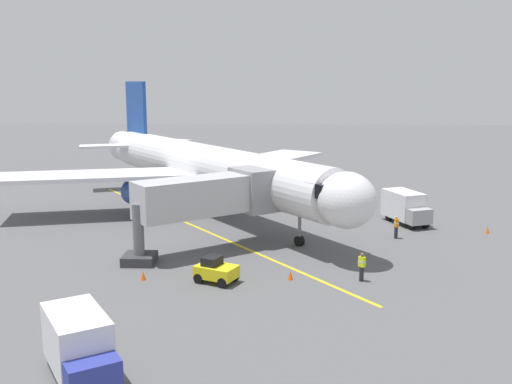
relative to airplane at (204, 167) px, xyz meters
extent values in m
plane|color=#565659|center=(1.76, -0.32, -4.00)|extent=(220.00, 220.00, 0.00)
cube|color=yellow|center=(-0.17, 6.23, -4.00)|extent=(23.84, 32.41, 0.01)
cylinder|color=white|center=(-0.17, 0.23, 0.10)|extent=(23.16, 29.67, 3.80)
ellipsoid|color=white|center=(-10.92, 14.91, 0.10)|extent=(5.28, 5.36, 3.61)
cone|color=white|center=(10.77, -14.70, 0.10)|extent=(4.53, 4.44, 3.42)
cube|color=black|center=(-10.10, 13.78, 0.65)|extent=(3.55, 3.20, 0.90)
cube|color=white|center=(-4.84, -7.81, -0.50)|extent=(13.40, 17.23, 0.36)
cylinder|color=#1E479E|center=(-4.25, -4.01, -2.00)|extent=(3.86, 4.10, 2.30)
cylinder|color=black|center=(-5.29, -2.60, -2.00)|extent=(1.81, 1.40, 2.10)
cube|color=white|center=(8.91, 2.26, -0.50)|extent=(17.81, 9.23, 0.36)
cylinder|color=#1E479E|center=(5.10, 2.85, -2.00)|extent=(3.86, 4.10, 2.30)
cylinder|color=black|center=(4.07, 4.26, -2.00)|extent=(1.81, 1.40, 2.10)
cube|color=#1E479E|center=(9.00, -12.28, 3.90)|extent=(3.13, 4.08, 7.20)
cube|color=white|center=(6.24, -13.93, 0.70)|extent=(5.69, 6.60, 0.24)
cube|color=white|center=(11.40, -10.14, 0.70)|extent=(6.83, 4.28, 0.24)
cylinder|color=slate|center=(-8.15, 11.12, -2.27)|extent=(0.24, 0.24, 2.77)
cylinder|color=black|center=(-8.15, 11.12, -3.65)|extent=(0.78, 0.83, 0.70)
cylinder|color=slate|center=(-0.49, -3.73, -2.07)|extent=(0.24, 0.24, 2.77)
cylinder|color=black|center=(-0.49, -3.73, -3.45)|extent=(1.01, 1.15, 1.10)
cylinder|color=slate|center=(3.70, -0.66, -2.07)|extent=(0.24, 0.24, 2.77)
cylinder|color=black|center=(3.70, -0.66, -3.45)|extent=(1.01, 1.15, 1.10)
cube|color=#B7B7BC|center=(-1.42, 12.94, -0.10)|extent=(8.80, 7.42, 2.50)
cube|color=gray|center=(-5.05, 10.28, -0.10)|extent=(4.15, 4.24, 3.00)
cylinder|color=slate|center=(2.21, 15.60, -2.05)|extent=(0.70, 0.70, 3.90)
cube|color=#333338|center=(2.21, 15.60, -3.70)|extent=(2.00, 2.00, 0.60)
cylinder|color=#23232D|center=(-11.49, 18.39, -3.56)|extent=(0.26, 0.26, 0.88)
cube|color=#D8EA19|center=(-11.49, 18.39, -2.82)|extent=(0.44, 0.44, 0.60)
cube|color=silver|center=(-11.49, 18.39, -2.82)|extent=(0.46, 0.46, 0.10)
sphere|color=brown|center=(-11.49, 18.39, -2.40)|extent=(0.22, 0.22, 0.22)
cylinder|color=#23232D|center=(-15.37, 8.92, -3.56)|extent=(0.26, 0.26, 0.88)
cube|color=orange|center=(-15.37, 8.92, -2.82)|extent=(0.30, 0.41, 0.60)
cube|color=silver|center=(-15.37, 8.92, -2.82)|extent=(0.31, 0.44, 0.10)
sphere|color=tan|center=(-15.37, 8.92, -2.40)|extent=(0.22, 0.22, 0.22)
cube|color=#2D3899|center=(0.13, 31.45, -2.98)|extent=(2.52, 2.46, 1.20)
cube|color=black|center=(-0.25, 32.04, -2.78)|extent=(1.52, 1.05, 0.70)
cube|color=silver|center=(1.18, 29.81, -2.48)|extent=(3.63, 4.11, 2.20)
cylinder|color=black|center=(1.17, 28.62, -3.58)|extent=(0.66, 0.84, 0.84)
cylinder|color=black|center=(2.27, 29.32, -3.58)|extent=(0.66, 0.84, 0.84)
cube|color=#9E9EA3|center=(-17.60, 5.75, -2.98)|extent=(2.39, 2.28, 1.20)
cube|color=black|center=(-17.86, 6.41, -2.78)|extent=(1.64, 0.77, 0.70)
cube|color=silver|center=(-16.89, 3.94, -2.48)|extent=(3.17, 4.08, 2.20)
cylinder|color=black|center=(-18.30, 5.75, -3.58)|extent=(0.54, 0.87, 0.84)
cylinder|color=black|center=(-17.09, 6.22, -3.58)|extent=(0.54, 0.87, 0.84)
cylinder|color=black|center=(-17.13, 2.77, -3.58)|extent=(0.54, 0.87, 0.84)
cylinder|color=black|center=(-15.92, 3.24, -3.58)|extent=(0.54, 0.87, 0.84)
cube|color=yellow|center=(-3.10, 18.90, -3.35)|extent=(2.72, 2.34, 0.70)
cube|color=black|center=(-2.83, 18.77, -2.75)|extent=(1.28, 1.38, 0.50)
cylinder|color=black|center=(-4.10, 18.66, -3.70)|extent=(0.65, 0.48, 0.60)
cylinder|color=black|center=(-3.54, 19.83, -3.70)|extent=(0.65, 0.48, 0.60)
cylinder|color=black|center=(-2.65, 17.97, -3.70)|extent=(0.65, 0.48, 0.60)
cylinder|color=black|center=(-2.10, 19.15, -3.70)|extent=(0.65, 0.48, 0.60)
cone|color=#F2590F|center=(-7.36, 18.30, -3.73)|extent=(0.32, 0.32, 0.55)
cone|color=#F2590F|center=(1.25, 18.68, -3.73)|extent=(0.32, 0.32, 0.55)
cone|color=#F2590F|center=(-22.68, 7.20, -3.73)|extent=(0.32, 0.32, 0.55)
camera|label=1|loc=(-6.61, 50.31, 7.34)|focal=40.14mm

